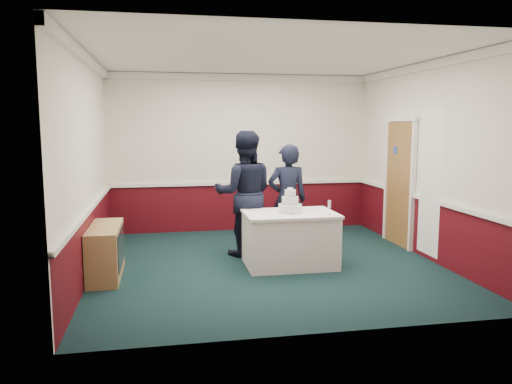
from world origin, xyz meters
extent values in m
plane|color=#122C2A|center=(0.00, 0.00, 0.00)|extent=(5.00, 5.00, 0.00)
cube|color=silver|center=(0.00, 2.48, 1.50)|extent=(5.00, 0.05, 3.00)
cube|color=silver|center=(-2.48, 0.00, 1.50)|extent=(0.05, 5.00, 3.00)
cube|color=silver|center=(2.48, 0.00, 1.50)|extent=(0.05, 5.00, 3.00)
cube|color=white|center=(0.00, 0.00, 2.98)|extent=(5.00, 5.00, 0.05)
cube|color=#490911|center=(0.00, 2.48, 0.45)|extent=(5.00, 0.02, 0.90)
cube|color=white|center=(0.00, 2.47, 0.92)|extent=(4.98, 0.05, 0.06)
cube|color=white|center=(0.00, 2.46, 2.93)|extent=(5.00, 0.08, 0.12)
cube|color=brown|center=(2.46, 0.80, 1.05)|extent=(0.05, 0.90, 2.10)
cube|color=#234799|center=(2.44, 0.95, 1.62)|extent=(0.01, 0.12, 0.12)
cube|color=white|center=(2.42, -0.25, 1.20)|extent=(0.02, 0.60, 2.20)
cube|color=tan|center=(-2.28, -0.18, 0.35)|extent=(0.40, 1.20, 0.70)
cube|color=black|center=(-2.07, -0.18, 0.40)|extent=(0.01, 1.00, 0.50)
cube|color=white|center=(0.31, -0.11, 0.38)|extent=(1.28, 0.88, 0.76)
cube|color=white|center=(0.31, -0.11, 0.77)|extent=(1.32, 0.92, 0.04)
cylinder|color=white|center=(0.31, -0.11, 0.85)|extent=(0.34, 0.34, 0.12)
cylinder|color=silver|center=(0.31, -0.11, 0.80)|extent=(0.35, 0.35, 0.03)
cylinder|color=white|center=(0.31, -0.11, 0.97)|extent=(0.24, 0.24, 0.11)
cylinder|color=silver|center=(0.31, -0.11, 0.92)|extent=(0.25, 0.25, 0.02)
cylinder|color=white|center=(0.31, -0.11, 1.07)|extent=(0.16, 0.16, 0.10)
cylinder|color=silver|center=(0.31, -0.11, 1.03)|extent=(0.17, 0.17, 0.02)
sphere|color=#EDE5C9|center=(0.31, -0.11, 1.14)|extent=(0.03, 0.03, 0.03)
sphere|color=#EDE5C9|center=(0.34, -0.10, 1.14)|extent=(0.03, 0.03, 0.03)
sphere|color=#EDE5C9|center=(0.29, -0.09, 1.14)|extent=(0.03, 0.03, 0.03)
sphere|color=#EDE5C9|center=(0.33, -0.13, 1.14)|extent=(0.03, 0.03, 0.03)
sphere|color=#EDE5C9|center=(0.28, -0.12, 1.14)|extent=(0.03, 0.03, 0.03)
cube|color=silver|center=(0.28, -0.31, 0.79)|extent=(0.07, 0.22, 0.00)
cylinder|color=silver|center=(0.81, -0.39, 0.79)|extent=(0.05, 0.05, 0.01)
cylinder|color=silver|center=(0.81, -0.39, 0.84)|extent=(0.01, 0.01, 0.09)
cylinder|color=silver|center=(0.81, -0.39, 0.94)|extent=(0.04, 0.04, 0.11)
imported|color=black|center=(-0.24, 0.62, 0.98)|extent=(1.04, 0.86, 1.96)
imported|color=black|center=(0.45, 0.59, 0.87)|extent=(0.64, 0.42, 1.75)
camera|label=1|loc=(-1.49, -7.02, 2.07)|focal=35.00mm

